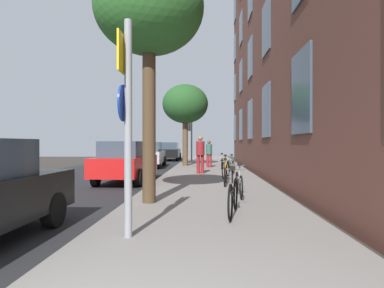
{
  "coord_description": "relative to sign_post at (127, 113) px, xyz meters",
  "views": [
    {
      "loc": [
        1.0,
        -1.62,
        1.56
      ],
      "look_at": [
        0.41,
        11.55,
        1.53
      ],
      "focal_mm": 30.97,
      "sensor_mm": 36.0,
      "label": 1
    }
  ],
  "objects": [
    {
      "name": "bicycle_0",
      "position": [
        1.75,
        1.59,
        -1.51
      ],
      "size": [
        0.47,
        1.72,
        0.99
      ],
      "color": "black",
      "rests_on": "sidewalk"
    },
    {
      "name": "sign_post",
      "position": [
        0.0,
        0.0,
        0.0
      ],
      "size": [
        0.16,
        0.6,
        3.33
      ],
      "color": "gray",
      "rests_on": "sidewalk"
    },
    {
      "name": "traffic_light",
      "position": [
        -0.13,
        22.43,
        0.37
      ],
      "size": [
        0.43,
        0.24,
        3.3
      ],
      "color": "black",
      "rests_on": "sidewalk"
    },
    {
      "name": "bicycle_5",
      "position": [
        2.09,
        13.59,
        -1.55
      ],
      "size": [
        0.42,
        1.59,
        0.9
      ],
      "color": "black",
      "rests_on": "sidewalk"
    },
    {
      "name": "bicycle_4",
      "position": [
        2.42,
        11.19,
        -1.55
      ],
      "size": [
        0.42,
        1.6,
        0.91
      ],
      "color": "black",
      "rests_on": "sidewalk"
    },
    {
      "name": "pedestrian_1",
      "position": [
        1.37,
        14.7,
        -0.98
      ],
      "size": [
        0.42,
        0.42,
        1.61
      ],
      "color": "maroon",
      "rests_on": "sidewalk"
    },
    {
      "name": "tree_near",
      "position": [
        -0.17,
        2.94,
        2.76
      ],
      "size": [
        2.67,
        2.67,
        5.86
      ],
      "color": "#4C3823",
      "rests_on": "sidewalk"
    },
    {
      "name": "bicycle_2",
      "position": [
        1.87,
        6.39,
        -1.54
      ],
      "size": [
        0.42,
        1.63,
        0.93
      ],
      "color": "black",
      "rests_on": "sidewalk"
    },
    {
      "name": "car_1",
      "position": [
        -1.97,
        7.88,
        -1.18
      ],
      "size": [
        1.89,
        4.04,
        1.62
      ],
      "color": "red",
      "rests_on": "road_asphalt"
    },
    {
      "name": "car_3",
      "position": [
        -2.11,
        24.54,
        -1.18
      ],
      "size": [
        1.87,
        4.43,
        1.62
      ],
      "color": "black",
      "rests_on": "road_asphalt"
    },
    {
      "name": "tree_far",
      "position": [
        -0.15,
        16.23,
        2.03
      ],
      "size": [
        2.94,
        2.94,
        5.22
      ],
      "color": "brown",
      "rests_on": "sidewalk"
    },
    {
      "name": "sidewalk",
      "position": [
        1.33,
        11.6,
        -1.96
      ],
      "size": [
        4.2,
        38.0,
        0.12
      ],
      "primitive_type": "cube",
      "color": "gray",
      "rests_on": "ground"
    },
    {
      "name": "road_asphalt",
      "position": [
        -4.27,
        11.6,
        -2.01
      ],
      "size": [
        7.0,
        38.0,
        0.01
      ],
      "primitive_type": "cube",
      "color": "#232326",
      "rests_on": "ground"
    },
    {
      "name": "bicycle_3",
      "position": [
        2.02,
        8.79,
        -1.52
      ],
      "size": [
        0.54,
        1.65,
        0.97
      ],
      "color": "black",
      "rests_on": "sidewalk"
    },
    {
      "name": "ground_plane",
      "position": [
        -2.17,
        11.6,
        -2.02
      ],
      "size": [
        41.8,
        41.8,
        0.0
      ],
      "primitive_type": "plane",
      "color": "#332D28"
    },
    {
      "name": "pedestrian_0",
      "position": [
        0.92,
        10.7,
        -0.88
      ],
      "size": [
        0.57,
        0.57,
        1.79
      ],
      "color": "maroon",
      "rests_on": "sidewalk"
    },
    {
      "name": "building_facade",
      "position": [
        3.92,
        11.1,
        5.32
      ],
      "size": [
        0.56,
        27.0,
        14.64
      ],
      "color": "brown",
      "rests_on": "ground"
    },
    {
      "name": "bicycle_1",
      "position": [
        2.1,
        3.99,
        -1.55
      ],
      "size": [
        0.42,
        1.7,
        0.91
      ],
      "color": "black",
      "rests_on": "sidewalk"
    },
    {
      "name": "car_2",
      "position": [
        -2.48,
        16.21,
        -1.18
      ],
      "size": [
        1.91,
        4.57,
        1.62
      ],
      "color": "#B7B7BC",
      "rests_on": "road_asphalt"
    }
  ]
}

